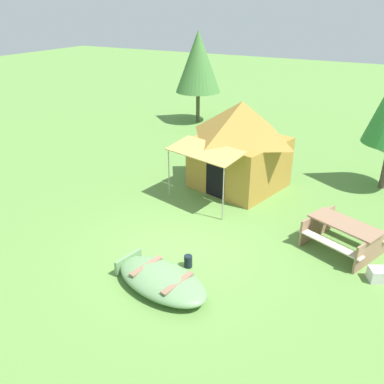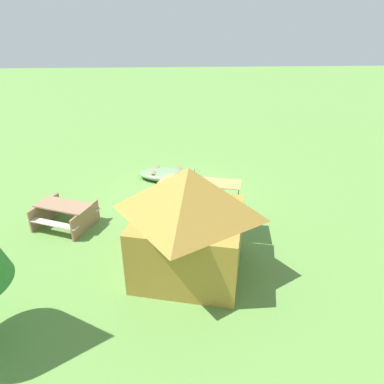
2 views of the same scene
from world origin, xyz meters
The scene contains 6 objects.
ground_plane centered at (0.00, 0.00, 0.00)m, with size 80.00×80.00×0.00m, color #5E8C40.
beached_rowboat centered at (0.38, -1.61, 0.22)m, with size 2.63×1.71×0.43m.
canvas_cabin_tent centered at (-0.27, 4.48, 1.57)m, with size 3.50×4.35×3.02m.
picnic_table centered at (3.70, 2.00, 0.49)m, with size 2.21×2.04×0.79m.
cooler_box centered at (4.74, 1.07, 0.16)m, with size 0.52×0.35×0.32m, color silver.
fuel_can centered at (0.52, -0.61, 0.16)m, with size 0.21×0.21×0.31m, color black.
Camera 2 is at (0.08, 12.24, 6.22)m, focal length 32.91 mm.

